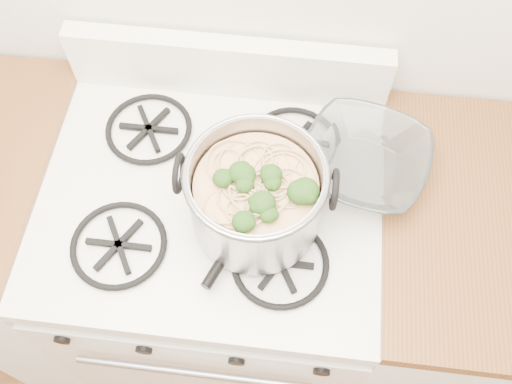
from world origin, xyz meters
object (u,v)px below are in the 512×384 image
gas_range (221,272)px  stock_pot (256,197)px  glass_bowl (363,165)px  spatula (266,188)px

gas_range → stock_pot: stock_pot is taller
glass_bowl → spatula: bearing=-158.1°
spatula → glass_bowl: (0.21, 0.08, 0.00)m
stock_pot → spatula: (0.01, 0.06, -0.08)m
stock_pot → glass_bowl: (0.22, 0.15, -0.07)m
spatula → glass_bowl: size_ratio=2.84×
gas_range → spatula: size_ratio=2.98×
gas_range → spatula: (0.12, 0.01, 0.50)m
stock_pot → gas_range: bearing=154.3°
gas_range → spatula: spatula is taller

